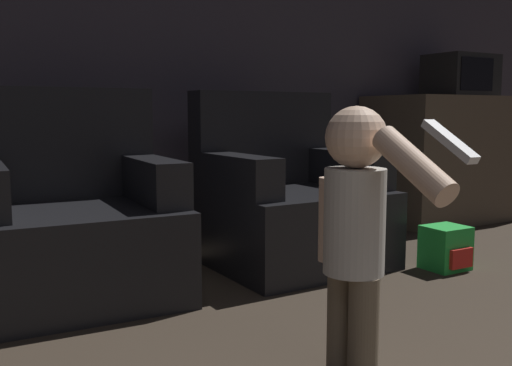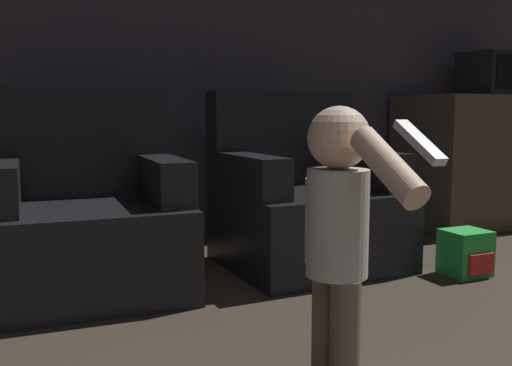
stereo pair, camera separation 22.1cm
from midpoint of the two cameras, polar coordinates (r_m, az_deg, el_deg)
The scene contains 7 objects.
wall_back at distance 3.65m, azimuth -16.68°, elevation 14.42°, with size 8.40×0.05×2.60m.
armchair_left at distance 2.70m, azimuth -20.12°, elevation -3.90°, with size 0.90×0.83×0.93m.
armchair_right at distance 3.09m, azimuth 1.15°, elevation -2.13°, with size 0.88×0.82×0.93m.
person_toddler at distance 1.70m, azimuth 6.34°, elevation -3.89°, with size 0.18×0.58×0.83m.
toy_backpack at distance 3.11m, azimuth 16.55°, elevation -6.27°, with size 0.21×0.21×0.23m.
kitchen_counter at distance 4.57m, azimuth 17.30°, elevation 2.38°, with size 1.20×0.67×0.94m.
microwave at distance 4.64m, azimuth 18.49°, elevation 10.14°, with size 0.49×0.37×0.32m.
Camera 1 is at (-0.93, 1.03, 0.81)m, focal length 40.00 mm.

